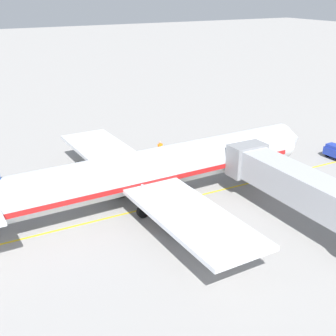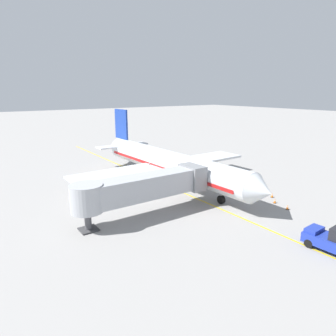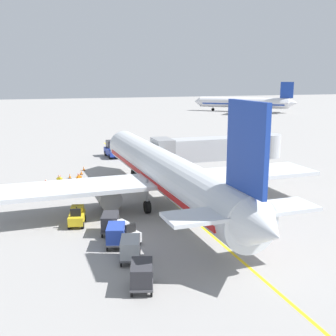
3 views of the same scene
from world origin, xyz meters
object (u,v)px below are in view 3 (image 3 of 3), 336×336
at_px(ground_crew_marshaller, 60,182).
at_px(baggage_cart_second_in_train, 116,234).
at_px(ground_crew_loader, 46,187).
at_px(distant_taxiing_airliner, 244,103).
at_px(baggage_cart_third_in_train, 130,248).
at_px(baggage_tug_lead, 77,216).
at_px(baggage_cart_tail_end, 142,274).
at_px(baggage_cart_front, 110,222).
at_px(safety_cone_wing_tip, 84,168).
at_px(safety_cone_nose_left, 81,172).
at_px(safety_cone_nose_right, 70,176).
at_px(pushback_tractor, 114,150).
at_px(baggage_tug_trailing, 125,233).
at_px(parked_airliner, 165,172).
at_px(jet_bridge, 219,148).
at_px(ground_crew_wing_walker, 79,180).

bearing_deg(ground_crew_marshaller, baggage_cart_second_in_train, -80.81).
height_order(ground_crew_loader, distant_taxiing_airliner, distant_taxiing_airliner).
bearing_deg(baggage_cart_third_in_train, baggage_cart_second_in_train, 98.49).
relative_size(baggage_cart_third_in_train, ground_crew_loader, 1.76).
height_order(baggage_tug_lead, ground_crew_loader, ground_crew_loader).
bearing_deg(baggage_cart_tail_end, baggage_cart_second_in_train, 91.53).
bearing_deg(baggage_cart_front, safety_cone_wing_tip, 87.95).
bearing_deg(ground_crew_loader, baggage_cart_second_in_train, -74.68).
xyz_separation_m(safety_cone_nose_left, safety_cone_nose_right, (-1.54, -1.56, 0.00)).
relative_size(baggage_cart_front, distant_taxiing_airliner, 0.10).
relative_size(pushback_tractor, distant_taxiing_airliner, 0.15).
bearing_deg(ground_crew_loader, baggage_cart_tail_end, -78.75).
bearing_deg(baggage_tug_trailing, safety_cone_wing_tip, 89.66).
distance_m(baggage_cart_tail_end, safety_cone_nose_left, 30.40).
bearing_deg(safety_cone_wing_tip, baggage_cart_second_in_train, -92.02).
xyz_separation_m(baggage_cart_front, safety_cone_nose_right, (-1.29, 19.54, -0.66)).
height_order(baggage_tug_lead, baggage_cart_third_in_train, baggage_tug_lead).
distance_m(parked_airliner, ground_crew_loader, 12.82).
distance_m(baggage_cart_front, safety_cone_nose_left, 21.11).
relative_size(jet_bridge, safety_cone_wing_tip, 27.79).
distance_m(baggage_cart_front, baggage_cart_third_in_train, 5.41).
distance_m(baggage_cart_front, safety_cone_nose_right, 19.59).
relative_size(baggage_cart_front, baggage_cart_tail_end, 1.00).
relative_size(jet_bridge, baggage_cart_tail_end, 5.51).
xyz_separation_m(baggage_cart_front, safety_cone_nose_left, (0.26, 21.10, -0.66)).
bearing_deg(baggage_cart_front, ground_crew_wing_walker, 92.96).
xyz_separation_m(baggage_cart_second_in_train, ground_crew_wing_walker, (-0.66, 17.10, 0.00)).
bearing_deg(ground_crew_loader, distant_taxiing_airliner, 51.55).
distance_m(parked_airliner, jet_bridge, 13.36).
bearing_deg(baggage_cart_second_in_train, safety_cone_wing_tip, 87.98).
relative_size(ground_crew_loader, safety_cone_nose_right, 2.86).
distance_m(ground_crew_marshaller, distant_taxiing_airliner, 108.28).
distance_m(baggage_cart_front, ground_crew_loader, 13.35).
xyz_separation_m(safety_cone_nose_right, safety_cone_wing_tip, (2.12, 3.78, 0.00)).
distance_m(jet_bridge, ground_crew_loader, 20.66).
distance_m(baggage_cart_second_in_train, safety_cone_nose_left, 23.75).
relative_size(parked_airliner, baggage_cart_third_in_train, 12.52).
height_order(ground_crew_wing_walker, ground_crew_loader, same).
bearing_deg(safety_cone_nose_right, ground_crew_wing_walker, -83.91).
distance_m(baggage_cart_second_in_train, baggage_cart_tail_end, 6.66).
distance_m(baggage_tug_lead, baggage_cart_third_in_train, 8.66).
distance_m(pushback_tractor, ground_crew_wing_walker, 18.49).
relative_size(pushback_tractor, ground_crew_loader, 2.67).
height_order(baggage_tug_trailing, safety_cone_nose_left, baggage_tug_trailing).
xyz_separation_m(baggage_cart_tail_end, ground_crew_marshaller, (-2.91, 23.56, 0.00)).
height_order(ground_crew_wing_walker, safety_cone_nose_right, ground_crew_wing_walker).
bearing_deg(jet_bridge, ground_crew_marshaller, -177.97).
bearing_deg(jet_bridge, baggage_cart_tail_end, -123.45).
bearing_deg(jet_bridge, safety_cone_nose_left, 158.77).
relative_size(ground_crew_loader, safety_cone_wing_tip, 2.86).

